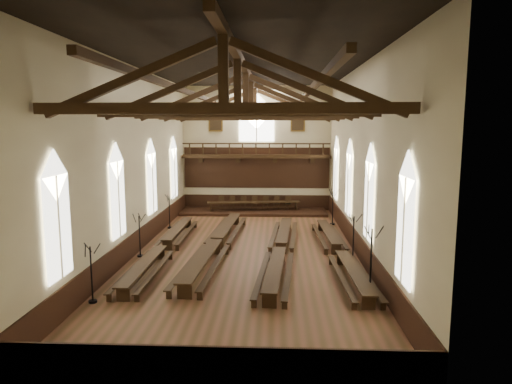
% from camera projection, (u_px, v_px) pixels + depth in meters
% --- Properties ---
extents(ground, '(26.00, 26.00, 0.00)m').
position_uv_depth(ground, '(246.00, 253.00, 24.83)').
color(ground, brown).
rests_on(ground, ground).
extents(room_walls, '(26.00, 26.00, 26.00)m').
position_uv_depth(room_walls, '(246.00, 133.00, 23.89)').
color(room_walls, beige).
rests_on(room_walls, ground).
extents(wainscot_band, '(12.00, 26.00, 1.20)m').
position_uv_depth(wainscot_band, '(246.00, 242.00, 24.74)').
color(wainscot_band, black).
rests_on(wainscot_band, ground).
extents(side_windows, '(11.85, 19.80, 4.50)m').
position_uv_depth(side_windows, '(246.00, 185.00, 24.28)').
color(side_windows, white).
rests_on(side_windows, room_walls).
extents(end_window, '(2.80, 0.12, 3.80)m').
position_uv_depth(end_window, '(257.00, 121.00, 36.52)').
color(end_window, white).
rests_on(end_window, room_walls).
extents(minstrels_gallery, '(11.80, 1.24, 3.70)m').
position_uv_depth(minstrels_gallery, '(256.00, 162.00, 36.77)').
color(minstrels_gallery, '#31220F').
rests_on(minstrels_gallery, room_walls).
extents(portraits, '(7.75, 0.09, 1.45)m').
position_uv_depth(portraits, '(257.00, 122.00, 36.54)').
color(portraits, brown).
rests_on(portraits, room_walls).
extents(roof_trusses, '(11.70, 25.70, 2.80)m').
position_uv_depth(roof_trusses, '(246.00, 99.00, 23.63)').
color(roof_trusses, '#31220F').
rests_on(roof_trusses, room_walls).
extents(refectory_row_a, '(1.38, 13.69, 0.67)m').
position_uv_depth(refectory_row_a, '(163.00, 246.00, 24.37)').
color(refectory_row_a, '#31220F').
rests_on(refectory_row_a, ground).
extents(refectory_row_b, '(1.93, 14.56, 0.76)m').
position_uv_depth(refectory_row_b, '(217.00, 242.00, 24.94)').
color(refectory_row_b, '#31220F').
rests_on(refectory_row_b, ground).
extents(refectory_row_c, '(1.89, 14.07, 0.71)m').
position_uv_depth(refectory_row_c, '(281.00, 248.00, 23.82)').
color(refectory_row_c, '#31220F').
rests_on(refectory_row_c, ground).
extents(refectory_row_d, '(1.56, 13.61, 0.66)m').
position_uv_depth(refectory_row_d, '(339.00, 250.00, 23.53)').
color(refectory_row_d, '#31220F').
rests_on(refectory_row_d, ground).
extents(dais, '(11.40, 3.16, 0.21)m').
position_uv_depth(dais, '(254.00, 212.00, 36.09)').
color(dais, black).
rests_on(dais, ground).
extents(high_table, '(7.38, 1.79, 0.69)m').
position_uv_depth(high_table, '(254.00, 203.00, 35.99)').
color(high_table, '#31220F').
rests_on(high_table, dais).
extents(high_chairs, '(5.89, 0.49, 1.01)m').
position_uv_depth(high_chairs, '(254.00, 202.00, 36.71)').
color(high_chairs, '#31220F').
rests_on(high_chairs, dais).
extents(candelabrum_left_near, '(0.69, 0.72, 2.40)m').
position_uv_depth(candelabrum_left_near, '(92.00, 285.00, 17.77)').
color(candelabrum_left_near, black).
rests_on(candelabrum_left_near, ground).
extents(candelabrum_left_mid, '(0.70, 0.67, 2.33)m').
position_uv_depth(candelabrum_left_mid, '(140.00, 244.00, 24.00)').
color(candelabrum_left_mid, black).
rests_on(candelabrum_left_mid, ground).
extents(candelabrum_left_far, '(0.69, 0.68, 2.31)m').
position_uv_depth(candelabrum_left_far, '(170.00, 218.00, 30.66)').
color(candelabrum_left_far, black).
rests_on(candelabrum_left_far, ground).
extents(candelabrum_right_near, '(0.84, 0.84, 2.85)m').
position_uv_depth(candelabrum_right_near, '(371.00, 272.00, 18.92)').
color(candelabrum_right_near, black).
rests_on(candelabrum_right_near, ground).
extents(candelabrum_right_mid, '(0.70, 0.75, 2.47)m').
position_uv_depth(candelabrum_right_mid, '(353.00, 247.00, 23.23)').
color(candelabrum_right_mid, black).
rests_on(candelabrum_right_mid, ground).
extents(candelabrum_right_far, '(0.74, 0.76, 2.53)m').
position_uv_depth(candelabrum_right_far, '(333.00, 214.00, 31.76)').
color(candelabrum_right_far, black).
rests_on(candelabrum_right_far, ground).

